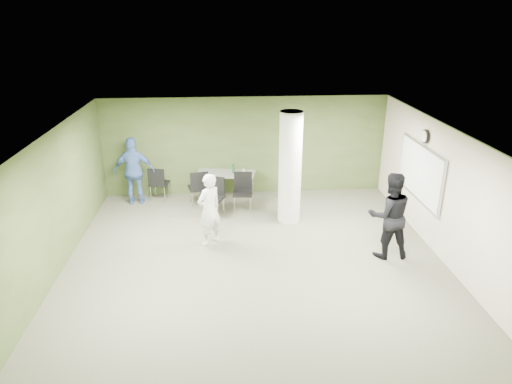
{
  "coord_description": "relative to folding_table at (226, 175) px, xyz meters",
  "views": [
    {
      "loc": [
        -0.59,
        -8.48,
        4.99
      ],
      "look_at": [
        0.09,
        1.0,
        1.19
      ],
      "focal_mm": 32.0,
      "sensor_mm": 36.0,
      "label": 1
    }
  ],
  "objects": [
    {
      "name": "ceiling",
      "position": [
        0.57,
        -3.55,
        2.08
      ],
      "size": [
        8.0,
        8.0,
        0.0
      ],
      "primitive_type": "plane",
      "rotation": [
        3.14,
        0.0,
        0.0
      ],
      "color": "white",
      "rests_on": "wall_back"
    },
    {
      "name": "chair_back_right",
      "position": [
        -0.74,
        -0.48,
        -0.12
      ],
      "size": [
        0.6,
        0.6,
        1.02
      ],
      "rotation": [
        0.0,
        0.0,
        3.36
      ],
      "color": "black",
      "rests_on": "floor"
    },
    {
      "name": "man_black",
      "position": [
        3.42,
        -3.5,
        0.24
      ],
      "size": [
        0.93,
        0.73,
        1.91
      ],
      "primitive_type": "imported",
      "rotation": [
        0.0,
        0.0,
        3.14
      ],
      "color": "black",
      "rests_on": "floor"
    },
    {
      "name": "chair_table_right",
      "position": [
        0.44,
        -0.76,
        -0.13
      ],
      "size": [
        0.55,
        0.55,
        1.01
      ],
      "rotation": [
        0.0,
        0.0,
        -0.1
      ],
      "color": "black",
      "rests_on": "floor"
    },
    {
      "name": "wastebasket",
      "position": [
        -0.4,
        -0.69,
        -0.56
      ],
      "size": [
        0.28,
        0.28,
        0.32
      ],
      "primitive_type": "cylinder",
      "color": "#4C4C4C",
      "rests_on": "floor"
    },
    {
      "name": "floor",
      "position": [
        0.57,
        -3.55,
        -0.72
      ],
      "size": [
        8.0,
        8.0,
        0.0
      ],
      "primitive_type": "plane",
      "color": "#5B5B48",
      "rests_on": "ground"
    },
    {
      "name": "wall_clock",
      "position": [
        4.49,
        -2.35,
        1.63
      ],
      "size": [
        0.06,
        0.32,
        0.32
      ],
      "color": "black",
      "rests_on": "wall_right_cream"
    },
    {
      "name": "column",
      "position": [
        1.57,
        -1.55,
        0.68
      ],
      "size": [
        0.56,
        0.56,
        2.8
      ],
      "primitive_type": "cylinder",
      "color": "silver",
      "rests_on": "floor"
    },
    {
      "name": "wall_left",
      "position": [
        -3.43,
        -3.55,
        0.68
      ],
      "size": [
        0.02,
        8.0,
        2.8
      ],
      "primitive_type": "cube",
      "color": "#3F5025",
      "rests_on": "floor"
    },
    {
      "name": "folding_table",
      "position": [
        0.0,
        0.0,
        0.0
      ],
      "size": [
        1.72,
        0.97,
        1.02
      ],
      "rotation": [
        0.0,
        0.0,
        -0.17
      ],
      "color": "gray",
      "rests_on": "floor"
    },
    {
      "name": "whiteboard",
      "position": [
        4.49,
        -2.35,
        0.78
      ],
      "size": [
        0.05,
        2.3,
        1.3
      ],
      "color": "silver",
      "rests_on": "wall_right_cream"
    },
    {
      "name": "chair_table_left",
      "position": [
        -0.32,
        -1.09,
        -0.12
      ],
      "size": [
        0.65,
        0.65,
        1.01
      ],
      "rotation": [
        0.0,
        0.0,
        -0.37
      ],
      "color": "black",
      "rests_on": "floor"
    },
    {
      "name": "wall_right_cream",
      "position": [
        4.57,
        -3.55,
        0.68
      ],
      "size": [
        0.02,
        8.0,
        2.8
      ],
      "primitive_type": "cube",
      "color": "beige",
      "rests_on": "floor"
    },
    {
      "name": "wall_back",
      "position": [
        0.57,
        0.45,
        0.68
      ],
      "size": [
        8.0,
        2.8,
        0.02
      ],
      "primitive_type": "cube",
      "rotation": [
        1.57,
        0.0,
        0.0
      ],
      "color": "#3F5025",
      "rests_on": "floor"
    },
    {
      "name": "woman_white",
      "position": [
        -0.4,
        -2.68,
        0.13
      ],
      "size": [
        0.73,
        0.71,
        1.69
      ],
      "primitive_type": "imported",
      "rotation": [
        0.0,
        0.0,
        3.85
      ],
      "color": "silver",
      "rests_on": "floor"
    },
    {
      "name": "chair_back_left",
      "position": [
        -1.89,
        0.02,
        -0.15
      ],
      "size": [
        0.57,
        0.57,
        0.97
      ],
      "rotation": [
        0.0,
        0.0,
        2.94
      ],
      "color": "black",
      "rests_on": "floor"
    },
    {
      "name": "man_blue",
      "position": [
        -2.48,
        -0.15,
        0.22
      ],
      "size": [
        1.11,
        0.49,
        1.87
      ],
      "primitive_type": "imported",
      "rotation": [
        0.0,
        0.0,
        3.17
      ],
      "color": "#4669AF",
      "rests_on": "floor"
    }
  ]
}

